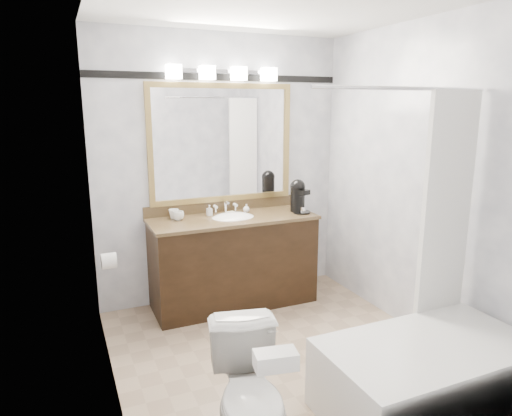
% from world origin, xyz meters
% --- Properties ---
extents(room, '(2.42, 2.62, 2.52)m').
position_xyz_m(room, '(0.00, 0.00, 1.25)').
color(room, tan).
rests_on(room, ground).
extents(vanity, '(1.53, 0.58, 0.97)m').
position_xyz_m(vanity, '(0.00, 1.02, 0.44)').
color(vanity, black).
rests_on(vanity, ground).
extents(mirror, '(1.40, 0.04, 1.10)m').
position_xyz_m(mirror, '(0.00, 1.28, 1.50)').
color(mirror, '#A5884A').
rests_on(mirror, room).
extents(vanity_light_bar, '(1.02, 0.14, 0.12)m').
position_xyz_m(vanity_light_bar, '(0.00, 1.23, 2.13)').
color(vanity_light_bar, silver).
rests_on(vanity_light_bar, room).
extents(accent_stripe, '(2.40, 0.01, 0.06)m').
position_xyz_m(accent_stripe, '(0.00, 1.29, 2.10)').
color(accent_stripe, black).
rests_on(accent_stripe, room).
extents(bathtub, '(1.30, 0.75, 1.96)m').
position_xyz_m(bathtub, '(0.55, -0.90, 0.28)').
color(bathtub, white).
rests_on(bathtub, ground).
extents(tp_roll, '(0.11, 0.12, 0.12)m').
position_xyz_m(tp_roll, '(-1.14, 0.66, 0.70)').
color(tp_roll, white).
rests_on(tp_roll, room).
extents(toilet, '(0.52, 0.74, 0.69)m').
position_xyz_m(toilet, '(-0.61, -0.83, 0.34)').
color(toilet, white).
rests_on(toilet, ground).
extents(tissue_box, '(0.21, 0.14, 0.08)m').
position_xyz_m(tissue_box, '(-0.61, -1.12, 0.73)').
color(tissue_box, white).
rests_on(tissue_box, toilet).
extents(coffee_maker, '(0.17, 0.21, 0.32)m').
position_xyz_m(coffee_maker, '(0.64, 0.94, 1.01)').
color(coffee_maker, black).
rests_on(coffee_maker, vanity).
extents(cup_left, '(0.13, 0.13, 0.08)m').
position_xyz_m(cup_left, '(-0.49, 1.11, 0.89)').
color(cup_left, white).
rests_on(cup_left, vanity).
extents(cup_right, '(0.12, 0.12, 0.08)m').
position_xyz_m(cup_right, '(-0.51, 1.18, 0.89)').
color(cup_right, white).
rests_on(cup_right, vanity).
extents(soap_bottle_a, '(0.05, 0.05, 0.10)m').
position_xyz_m(soap_bottle_a, '(-0.18, 1.16, 0.90)').
color(soap_bottle_a, white).
rests_on(soap_bottle_a, vanity).
extents(soap_bottle_b, '(0.08, 0.08, 0.08)m').
position_xyz_m(soap_bottle_b, '(0.19, 1.15, 0.89)').
color(soap_bottle_b, white).
rests_on(soap_bottle_b, vanity).
extents(soap_bar, '(0.08, 0.06, 0.02)m').
position_xyz_m(soap_bar, '(0.02, 1.13, 0.86)').
color(soap_bar, beige).
rests_on(soap_bar, vanity).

